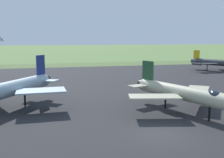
% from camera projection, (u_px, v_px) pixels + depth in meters
% --- Properties ---
extents(ground_plane, '(600.00, 600.00, 0.00)m').
position_uv_depth(ground_plane, '(161.00, 135.00, 20.55)').
color(ground_plane, '#607F42').
extents(asphalt_apron, '(98.29, 63.87, 0.05)m').
position_uv_depth(asphalt_apron, '(106.00, 89.00, 38.95)').
color(asphalt_apron, '#28282B').
rests_on(asphalt_apron, ground).
extents(grass_verge_strip, '(158.29, 12.00, 0.06)m').
position_uv_depth(grass_verge_strip, '(76.00, 65.00, 75.39)').
color(grass_verge_strip, '#566B39').
rests_on(grass_verge_strip, ground).
extents(jet_fighter_front_left, '(10.54, 14.42, 4.81)m').
position_uv_depth(jet_fighter_front_left, '(189.00, 94.00, 25.63)').
color(jet_fighter_front_left, '#B7B293').
rests_on(jet_fighter_front_left, ground).
extents(jet_fighter_rear_center, '(11.26, 14.92, 5.35)m').
position_uv_depth(jet_fighter_rear_center, '(2.00, 91.00, 26.10)').
color(jet_fighter_rear_center, '#8EA3B2').
rests_on(jet_fighter_rear_center, ground).
extents(jet_fighter_rear_left, '(10.93, 13.12, 4.58)m').
position_uv_depth(jet_fighter_rear_left, '(219.00, 63.00, 60.06)').
color(jet_fighter_rear_left, '#33383D').
rests_on(jet_fighter_rear_left, ground).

